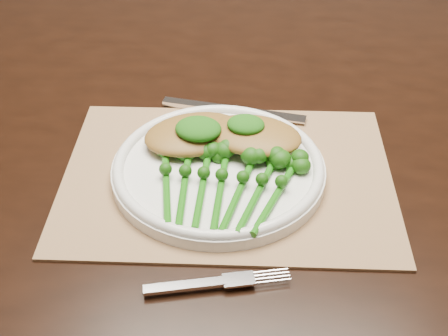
% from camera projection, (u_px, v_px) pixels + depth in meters
% --- Properties ---
extents(dining_table, '(1.66, 1.01, 0.75)m').
position_uv_depth(dining_table, '(237.00, 266.00, 1.15)').
color(dining_table, black).
rests_on(dining_table, ground).
extents(placemat, '(0.43, 0.34, 0.00)m').
position_uv_depth(placemat, '(228.00, 176.00, 0.76)').
color(placemat, '#95704C').
rests_on(placemat, dining_table).
extents(dinner_plate, '(0.26, 0.26, 0.02)m').
position_uv_depth(dinner_plate, '(218.00, 168.00, 0.75)').
color(dinner_plate, white).
rests_on(dinner_plate, placemat).
extents(knife, '(0.20, 0.03, 0.01)m').
position_uv_depth(knife, '(219.00, 108.00, 0.87)').
color(knife, silver).
rests_on(knife, placemat).
extents(fork, '(0.15, 0.06, 0.00)m').
position_uv_depth(fork, '(227.00, 281.00, 0.62)').
color(fork, silver).
rests_on(fork, placemat).
extents(chicken_fillet_left, '(0.15, 0.14, 0.03)m').
position_uv_depth(chicken_fillet_left, '(195.00, 134.00, 0.78)').
color(chicken_fillet_left, olive).
rests_on(chicken_fillet_left, dinner_plate).
extents(chicken_fillet_right, '(0.13, 0.10, 0.02)m').
position_uv_depth(chicken_fillet_right, '(254.00, 135.00, 0.77)').
color(chicken_fillet_right, olive).
rests_on(chicken_fillet_right, dinner_plate).
extents(pesto_dollop_left, '(0.06, 0.05, 0.02)m').
position_uv_depth(pesto_dollop_left, '(198.00, 129.00, 0.76)').
color(pesto_dollop_left, '#104409').
rests_on(pesto_dollop_left, chicken_fillet_left).
extents(pesto_dollop_right, '(0.05, 0.04, 0.02)m').
position_uv_depth(pesto_dollop_right, '(246.00, 125.00, 0.76)').
color(pesto_dollop_right, '#104409').
rests_on(pesto_dollop_right, chicken_fillet_right).
extents(broccolini_bundle, '(0.15, 0.17, 0.04)m').
position_uv_depth(broccolini_bundle, '(220.00, 191.00, 0.71)').
color(broccolini_bundle, '#17600C').
rests_on(broccolini_bundle, dinner_plate).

